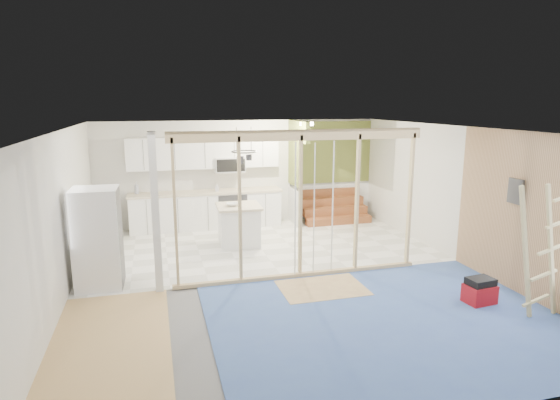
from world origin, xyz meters
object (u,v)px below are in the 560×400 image
object	(u,v)px
toolbox	(480,292)
island	(239,226)
fridge	(98,239)
ladder	(542,252)

from	to	relation	value
toolbox	island	bearing A→B (deg)	121.90
island	fridge	bearing A→B (deg)	-145.32
toolbox	ladder	world-z (taller)	ladder
island	toolbox	size ratio (longest dim) A/B	2.03
fridge	ladder	xyz separation A→B (m)	(6.09, -2.85, 0.15)
ladder	fridge	bearing A→B (deg)	150.53
island	ladder	size ratio (longest dim) A/B	0.49
fridge	island	size ratio (longest dim) A/B	1.78
fridge	ladder	distance (m)	6.73
fridge	island	bearing A→B (deg)	34.19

